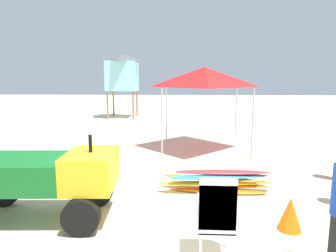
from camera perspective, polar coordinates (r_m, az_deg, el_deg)
name	(u,v)px	position (r m, az deg, el deg)	size (l,w,h in m)	color
ground	(148,229)	(5.09, -3.94, -19.31)	(80.00, 80.00, 0.00)	beige
utility_cart	(45,176)	(5.51, -22.90, -8.93)	(2.61, 1.41, 1.50)	#146023
stacked_plastic_chairs	(216,212)	(4.07, 9.41, -16.13)	(0.48, 0.48, 1.20)	white
surfboard_pile	(217,181)	(6.54, 9.62, -10.51)	(2.53, 0.69, 0.48)	orange
popup_canopy	(204,77)	(10.06, 7.11, 9.41)	(2.75, 2.75, 2.83)	#B2B2B7
lifeguard_tower	(122,72)	(18.68, -8.93, 10.30)	(1.98, 1.98, 3.95)	olive
traffic_cone_near	(290,214)	(5.31, 22.70, -15.50)	(0.38, 0.38, 0.55)	orange
cooler_box	(121,165)	(7.92, -9.07, -7.50)	(0.49, 0.40, 0.34)	white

